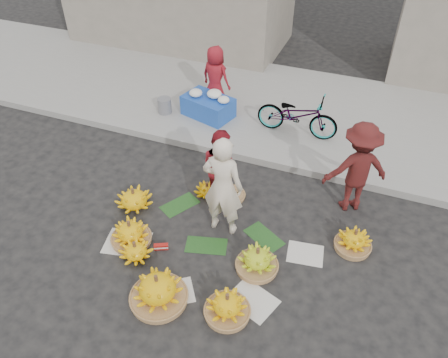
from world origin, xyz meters
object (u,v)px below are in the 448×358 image
(banana_bunch_0, at_px, (130,233))
(flower_table, at_px, (208,105))
(vendor_cream, at_px, (223,187))
(bicycle, at_px, (297,115))
(banana_bunch_4, at_px, (257,260))

(banana_bunch_0, xyz_separation_m, flower_table, (-0.25, 3.79, 0.19))
(vendor_cream, bearing_deg, banana_bunch_0, 32.48)
(vendor_cream, bearing_deg, flower_table, -63.73)
(vendor_cream, height_order, bicycle, vendor_cream)
(banana_bunch_0, xyz_separation_m, vendor_cream, (1.25, 0.81, 0.70))
(vendor_cream, bearing_deg, banana_bunch_4, 141.65)
(vendor_cream, xyz_separation_m, flower_table, (-1.50, 2.98, -0.51))
(flower_table, xyz_separation_m, bicycle, (1.97, 0.01, 0.19))
(banana_bunch_4, relative_size, bicycle, 0.37)
(bicycle, bearing_deg, vendor_cream, 171.99)
(banana_bunch_4, distance_m, vendor_cream, 1.21)
(bicycle, bearing_deg, flower_table, 90.98)
(flower_table, bearing_deg, bicycle, 16.15)
(banana_bunch_4, relative_size, vendor_cream, 0.35)
(flower_table, distance_m, bicycle, 1.97)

